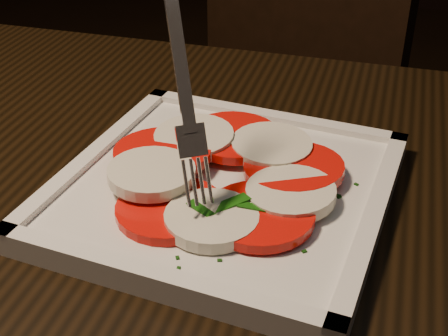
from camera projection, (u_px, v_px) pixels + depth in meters
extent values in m
cube|color=black|center=(269.00, 281.00, 0.47)|extent=(1.22, 0.83, 0.04)
cube|color=black|center=(243.00, 159.00, 1.16)|extent=(0.55, 0.55, 0.04)
cube|color=black|center=(303.00, 1.00, 1.16)|extent=(0.40, 0.19, 0.46)
cylinder|color=black|center=(117.00, 272.00, 1.26)|extent=(0.04, 0.04, 0.41)
cylinder|color=black|center=(222.00, 191.00, 1.50)|extent=(0.04, 0.04, 0.41)
cylinder|color=black|center=(359.00, 248.00, 1.32)|extent=(0.04, 0.04, 0.41)
cube|color=silver|center=(224.00, 190.00, 0.53)|extent=(0.30, 0.30, 0.01)
cylinder|color=red|center=(170.00, 209.00, 0.49)|extent=(0.09, 0.09, 0.01)
cylinder|color=silver|center=(212.00, 220.00, 0.47)|extent=(0.07, 0.07, 0.01)
cylinder|color=red|center=(259.00, 215.00, 0.47)|extent=(0.09, 0.09, 0.01)
cylinder|color=silver|center=(291.00, 193.00, 0.50)|extent=(0.07, 0.07, 0.01)
cylinder|color=red|center=(294.00, 168.00, 0.53)|extent=(0.09, 0.09, 0.01)
cylinder|color=silver|center=(272.00, 146.00, 0.55)|extent=(0.07, 0.07, 0.01)
cylinder|color=red|center=(234.00, 137.00, 0.57)|extent=(0.09, 0.09, 0.01)
cylinder|color=silver|center=(194.00, 138.00, 0.56)|extent=(0.07, 0.07, 0.01)
cylinder|color=red|center=(163.00, 153.00, 0.54)|extent=(0.09, 0.09, 0.01)
cylinder|color=silver|center=(152.00, 173.00, 0.51)|extent=(0.07, 0.07, 0.01)
cube|color=#16510D|center=(277.00, 197.00, 0.49)|extent=(0.03, 0.03, 0.00)
cube|color=#16510D|center=(209.00, 214.00, 0.47)|extent=(0.04, 0.03, 0.01)
cube|color=#16510D|center=(203.00, 137.00, 0.57)|extent=(0.03, 0.01, 0.01)
cube|color=#16510D|center=(149.00, 180.00, 0.51)|extent=(0.03, 0.02, 0.00)
cube|color=#16510D|center=(227.00, 204.00, 0.48)|extent=(0.04, 0.04, 0.00)
cube|color=#16510D|center=(260.00, 208.00, 0.47)|extent=(0.04, 0.01, 0.00)
cube|color=#16510D|center=(154.00, 159.00, 0.54)|extent=(0.03, 0.03, 0.00)
cube|color=#16510D|center=(173.00, 186.00, 0.50)|extent=(0.03, 0.03, 0.00)
cube|color=#16510D|center=(281.00, 153.00, 0.54)|extent=(0.01, 0.03, 0.00)
cube|color=#16510D|center=(228.00, 145.00, 0.55)|extent=(0.03, 0.04, 0.00)
cube|color=#0D3409|center=(356.00, 184.00, 0.52)|extent=(0.00, 0.00, 0.00)
cube|color=#0D3409|center=(304.00, 251.00, 0.45)|extent=(0.00, 0.00, 0.00)
cube|color=#0D3409|center=(177.00, 258.00, 0.44)|extent=(0.00, 0.00, 0.00)
cube|color=#0D3409|center=(337.00, 169.00, 0.54)|extent=(0.00, 0.00, 0.00)
cube|color=#0D3409|center=(126.00, 148.00, 0.57)|extent=(0.00, 0.00, 0.00)
cube|color=#0D3409|center=(239.00, 119.00, 0.62)|extent=(0.00, 0.00, 0.00)
cube|color=#0D3409|center=(179.00, 268.00, 0.43)|extent=(0.00, 0.00, 0.00)
cube|color=#0D3409|center=(153.00, 229.00, 0.47)|extent=(0.00, 0.00, 0.00)
cube|color=#0D3409|center=(253.00, 132.00, 0.60)|extent=(0.00, 0.00, 0.00)
cube|color=#0D3409|center=(220.00, 260.00, 0.44)|extent=(0.00, 0.00, 0.00)
cube|color=#0D3409|center=(160.00, 142.00, 0.58)|extent=(0.00, 0.00, 0.00)
cube|color=#0D3409|center=(252.00, 137.00, 0.59)|extent=(0.00, 0.00, 0.00)
cube|color=#0D3409|center=(300.00, 131.00, 0.60)|extent=(0.00, 0.00, 0.00)
cube|color=#0D3409|center=(134.00, 226.00, 0.47)|extent=(0.00, 0.00, 0.00)
cube|color=#0D3409|center=(339.00, 197.00, 0.50)|extent=(0.00, 0.00, 0.00)
cube|color=#0D3409|center=(330.00, 204.00, 0.50)|extent=(0.00, 0.00, 0.00)
cube|color=#0D3409|center=(339.00, 196.00, 0.51)|extent=(0.00, 0.00, 0.00)
cube|color=#0D3409|center=(302.00, 156.00, 0.56)|extent=(0.00, 0.00, 0.00)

